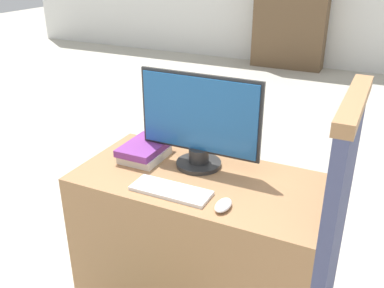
% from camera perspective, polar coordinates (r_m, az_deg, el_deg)
% --- Properties ---
extents(desk, '(1.14, 0.58, 0.77)m').
position_cam_1_polar(desk, '(2.14, 1.07, -13.51)').
color(desk, '#9E7047').
rests_on(desk, ground_plane).
extents(carrel_divider, '(0.07, 0.61, 1.24)m').
position_cam_1_polar(carrel_divider, '(1.89, 18.21, -11.66)').
color(carrel_divider, '#474C70').
rests_on(carrel_divider, ground_plane).
extents(monitor, '(0.59, 0.21, 0.45)m').
position_cam_1_polar(monitor, '(1.95, 0.96, 2.96)').
color(monitor, '#282828').
rests_on(monitor, desk).
extents(keyboard, '(0.35, 0.13, 0.02)m').
position_cam_1_polar(keyboard, '(1.82, -2.83, -6.22)').
color(keyboard, white).
rests_on(keyboard, desk).
extents(mouse, '(0.06, 0.11, 0.03)m').
position_cam_1_polar(mouse, '(1.71, 4.19, -8.13)').
color(mouse, white).
rests_on(mouse, desk).
extents(book_stack, '(0.19, 0.27, 0.07)m').
position_cam_1_polar(book_stack, '(2.11, -6.33, -0.90)').
color(book_stack, silver).
rests_on(book_stack, desk).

